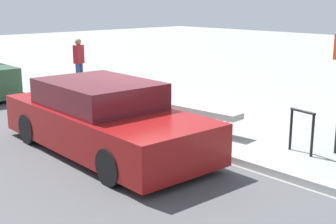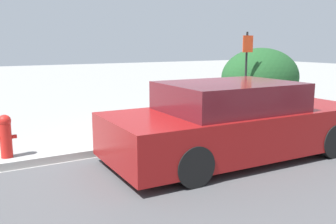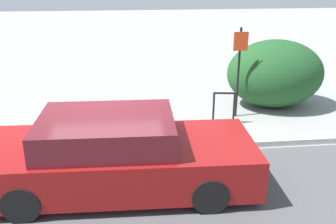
# 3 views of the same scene
# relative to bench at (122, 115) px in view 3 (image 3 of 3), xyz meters

# --- Properties ---
(ground_plane) EXTENTS (60.00, 60.00, 0.00)m
(ground_plane) POSITION_rel_bench_xyz_m (-0.33, -1.01, -0.46)
(ground_plane) COLOR gray
(curb) EXTENTS (60.00, 0.20, 0.13)m
(curb) POSITION_rel_bench_xyz_m (-0.33, -1.01, -0.39)
(curb) COLOR #A8A8A3
(curb) RESTS_ON ground_plane
(bench) EXTENTS (2.34, 0.63, 0.53)m
(bench) POSITION_rel_bench_xyz_m (0.00, 0.00, 0.00)
(bench) COLOR #515156
(bench) RESTS_ON ground_plane
(bike_rack) EXTENTS (0.55, 0.13, 0.83)m
(bike_rack) POSITION_rel_bench_xyz_m (2.48, 0.30, 0.05)
(bike_rack) COLOR black
(bike_rack) RESTS_ON ground_plane
(sign_post) EXTENTS (0.36, 0.08, 2.30)m
(sign_post) POSITION_rel_bench_xyz_m (2.94, 0.76, 0.93)
(sign_post) COLOR black
(sign_post) RESTS_ON ground_plane
(shrub_hedge) EXTENTS (2.65, 2.12, 1.85)m
(shrub_hedge) POSITION_rel_bench_xyz_m (4.20, 1.49, 0.47)
(shrub_hedge) COLOR #1E4C23
(shrub_hedge) RESTS_ON ground_plane
(parked_car_near) EXTENTS (4.69, 2.00, 1.33)m
(parked_car_near) POSITION_rel_bench_xyz_m (-0.08, -2.33, 0.16)
(parked_car_near) COLOR black
(parked_car_near) RESTS_ON ground_plane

